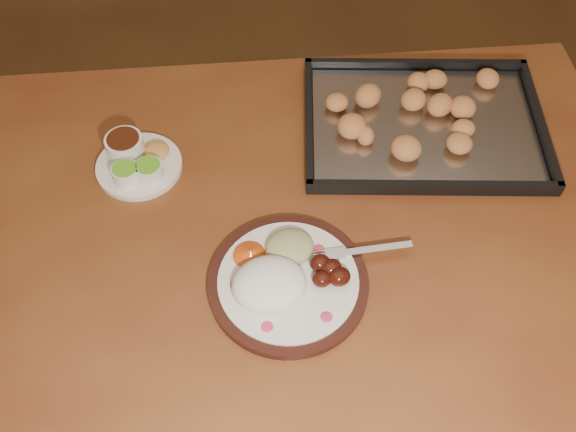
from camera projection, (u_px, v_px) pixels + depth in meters
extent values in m
plane|color=brown|center=(291.00, 376.00, 1.79)|extent=(4.00, 4.00, 0.00)
cube|color=brown|center=(249.00, 230.00, 1.20)|extent=(1.61, 1.10, 0.04)
cylinder|color=#543919|center=(496.00, 177.00, 1.76)|extent=(0.07, 0.07, 0.71)
cylinder|color=black|center=(288.00, 283.00, 1.10)|extent=(0.28, 0.28, 0.02)
cylinder|color=silver|center=(288.00, 280.00, 1.09)|extent=(0.24, 0.24, 0.01)
ellipsoid|color=#CB304A|center=(267.00, 327.00, 1.04)|extent=(0.02, 0.02, 0.00)
ellipsoid|color=#CB304A|center=(326.00, 317.00, 1.05)|extent=(0.02, 0.02, 0.00)
ellipsoid|color=#CB304A|center=(319.00, 249.00, 1.13)|extent=(0.02, 0.02, 0.00)
ellipsoid|color=#CB304A|center=(236.00, 284.00, 1.08)|extent=(0.02, 0.02, 0.00)
ellipsoid|color=white|center=(269.00, 284.00, 1.07)|extent=(0.14, 0.12, 0.06)
ellipsoid|color=#431309|center=(322.00, 279.00, 1.07)|extent=(0.03, 0.03, 0.03)
ellipsoid|color=#431309|center=(331.00, 268.00, 1.09)|extent=(0.03, 0.03, 0.03)
ellipsoid|color=#431309|center=(320.00, 263.00, 1.09)|extent=(0.03, 0.03, 0.03)
ellipsoid|color=#431309|center=(339.00, 277.00, 1.08)|extent=(0.03, 0.03, 0.03)
ellipsoid|color=tan|center=(290.00, 247.00, 1.12)|extent=(0.09, 0.09, 0.03)
cone|color=#CB4912|center=(250.00, 253.00, 1.11)|extent=(0.09, 0.09, 0.03)
cube|color=silver|center=(375.00, 249.00, 1.12)|extent=(0.13, 0.02, 0.00)
cube|color=silver|center=(335.00, 254.00, 1.12)|extent=(0.04, 0.03, 0.00)
cylinder|color=silver|center=(323.00, 260.00, 1.11)|extent=(0.03, 0.00, 0.00)
cylinder|color=silver|center=(322.00, 257.00, 1.11)|extent=(0.03, 0.00, 0.00)
cylinder|color=silver|center=(322.00, 254.00, 1.11)|extent=(0.03, 0.00, 0.00)
cylinder|color=silver|center=(321.00, 251.00, 1.12)|extent=(0.03, 0.00, 0.00)
cylinder|color=silver|center=(139.00, 166.00, 1.26)|extent=(0.17, 0.17, 0.01)
cylinder|color=silver|center=(126.00, 174.00, 1.22)|extent=(0.05, 0.05, 0.03)
cylinder|color=#57A721|center=(124.00, 168.00, 1.20)|extent=(0.05, 0.05, 0.00)
cylinder|color=silver|center=(149.00, 171.00, 1.22)|extent=(0.05, 0.05, 0.03)
cylinder|color=#57A721|center=(148.00, 165.00, 1.21)|extent=(0.05, 0.05, 0.00)
cylinder|color=silver|center=(125.00, 146.00, 1.25)|extent=(0.07, 0.07, 0.04)
cylinder|color=#39160A|center=(123.00, 139.00, 1.23)|extent=(0.06, 0.06, 0.00)
ellipsoid|color=#C37B44|center=(156.00, 150.00, 1.26)|extent=(0.05, 0.05, 0.02)
cube|color=black|center=(423.00, 127.00, 1.32)|extent=(0.55, 0.46, 0.01)
cube|color=black|center=(415.00, 65.00, 1.41)|extent=(0.47, 0.13, 0.02)
cube|color=black|center=(434.00, 187.00, 1.21)|extent=(0.47, 0.13, 0.02)
cube|color=black|center=(539.00, 122.00, 1.31)|extent=(0.10, 0.35, 0.02)
cube|color=black|center=(309.00, 120.00, 1.31)|extent=(0.10, 0.35, 0.02)
cube|color=silver|center=(423.00, 124.00, 1.32)|extent=(0.51, 0.42, 0.00)
ellipsoid|color=#BC7B41|center=(455.00, 117.00, 1.30)|extent=(0.05, 0.05, 0.04)
ellipsoid|color=#BC7B41|center=(478.00, 105.00, 1.32)|extent=(0.07, 0.07, 0.04)
ellipsoid|color=#BC7B41|center=(442.00, 87.00, 1.35)|extent=(0.07, 0.07, 0.04)
ellipsoid|color=#BC7B41|center=(430.00, 97.00, 1.33)|extent=(0.06, 0.06, 0.04)
ellipsoid|color=#BC7B41|center=(402.00, 88.00, 1.35)|extent=(0.07, 0.07, 0.04)
ellipsoid|color=#BC7B41|center=(401.00, 107.00, 1.32)|extent=(0.07, 0.07, 0.04)
ellipsoid|color=#BC7B41|center=(363.00, 110.00, 1.31)|extent=(0.06, 0.06, 0.04)
ellipsoid|color=#BC7B41|center=(386.00, 126.00, 1.29)|extent=(0.06, 0.06, 0.04)
ellipsoid|color=#BC7B41|center=(371.00, 131.00, 1.28)|extent=(0.07, 0.07, 0.04)
ellipsoid|color=#BC7B41|center=(411.00, 148.00, 1.25)|extent=(0.07, 0.07, 0.04)
ellipsoid|color=#BC7B41|center=(431.00, 132.00, 1.28)|extent=(0.06, 0.06, 0.04)
ellipsoid|color=#BC7B41|center=(465.00, 140.00, 1.26)|extent=(0.07, 0.07, 0.04)
ellipsoid|color=#BC7B41|center=(465.00, 135.00, 1.27)|extent=(0.07, 0.07, 0.04)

